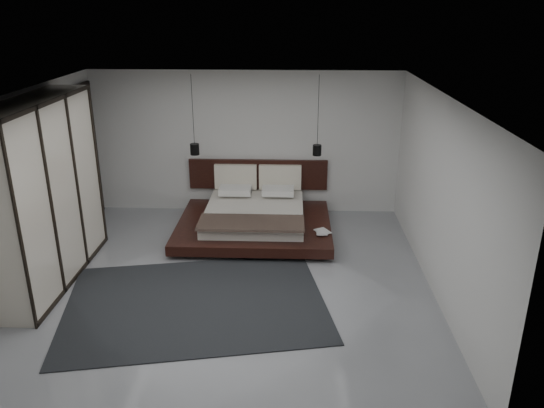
{
  "coord_description": "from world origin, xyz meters",
  "views": [
    {
      "loc": [
        0.92,
        -7.1,
        3.95
      ],
      "look_at": [
        0.59,
        1.2,
        0.81
      ],
      "focal_mm": 35.0,
      "sensor_mm": 36.0,
      "label": 1
    }
  ],
  "objects_px": {
    "bed": "(255,217)",
    "pendant_right": "(317,150)",
    "pendant_left": "(195,149)",
    "lattice_screen": "(88,154)",
    "wardrobe": "(43,194)",
    "rug": "(196,303)"
  },
  "relations": [
    {
      "from": "pendant_left",
      "to": "pendant_right",
      "type": "height_order",
      "value": "same"
    },
    {
      "from": "wardrobe",
      "to": "rug",
      "type": "height_order",
      "value": "wardrobe"
    },
    {
      "from": "pendant_left",
      "to": "pendant_right",
      "type": "bearing_deg",
      "value": -0.0
    },
    {
      "from": "bed",
      "to": "pendant_left",
      "type": "xyz_separation_m",
      "value": [
        -1.13,
        0.43,
        1.16
      ]
    },
    {
      "from": "wardrobe",
      "to": "lattice_screen",
      "type": "bearing_deg",
      "value": 95.89
    },
    {
      "from": "pendant_right",
      "to": "bed",
      "type": "bearing_deg",
      "value": -159.14
    },
    {
      "from": "bed",
      "to": "wardrobe",
      "type": "xyz_separation_m",
      "value": [
        -2.94,
        -1.9,
        1.08
      ]
    },
    {
      "from": "pendant_right",
      "to": "rug",
      "type": "distance_m",
      "value": 3.78
    },
    {
      "from": "lattice_screen",
      "to": "bed",
      "type": "xyz_separation_m",
      "value": [
        3.19,
        -0.54,
        -1.01
      ]
    },
    {
      "from": "bed",
      "to": "pendant_right",
      "type": "xyz_separation_m",
      "value": [
        1.13,
        0.43,
        1.17
      ]
    },
    {
      "from": "bed",
      "to": "pendant_right",
      "type": "height_order",
      "value": "pendant_right"
    },
    {
      "from": "lattice_screen",
      "to": "pendant_left",
      "type": "distance_m",
      "value": 2.07
    },
    {
      "from": "bed",
      "to": "pendant_left",
      "type": "relative_size",
      "value": 1.88
    },
    {
      "from": "bed",
      "to": "pendant_left",
      "type": "distance_m",
      "value": 1.67
    },
    {
      "from": "pendant_right",
      "to": "pendant_left",
      "type": "bearing_deg",
      "value": 180.0
    },
    {
      "from": "pendant_left",
      "to": "wardrobe",
      "type": "bearing_deg",
      "value": -127.88
    },
    {
      "from": "rug",
      "to": "wardrobe",
      "type": "bearing_deg",
      "value": 163.63
    },
    {
      "from": "lattice_screen",
      "to": "pendant_right",
      "type": "distance_m",
      "value": 4.32
    },
    {
      "from": "pendant_left",
      "to": "wardrobe",
      "type": "height_order",
      "value": "pendant_left"
    },
    {
      "from": "bed",
      "to": "pendant_left",
      "type": "bearing_deg",
      "value": 159.14
    },
    {
      "from": "wardrobe",
      "to": "rug",
      "type": "relative_size",
      "value": 0.78
    },
    {
      "from": "bed",
      "to": "lattice_screen",
      "type": "bearing_deg",
      "value": 170.37
    }
  ]
}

